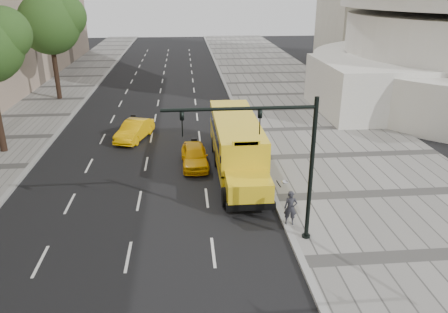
{
  "coord_description": "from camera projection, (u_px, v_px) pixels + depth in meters",
  "views": [
    {
      "loc": [
        1.55,
        -25.42,
        10.43
      ],
      "look_at": [
        3.5,
        -4.0,
        1.9
      ],
      "focal_mm": 35.0,
      "sensor_mm": 36.0,
      "label": 1
    }
  ],
  "objects": [
    {
      "name": "taxi_near",
      "position": [
        195.0,
        156.0,
        26.6
      ],
      "size": [
        1.69,
        3.93,
        1.32
      ],
      "primitive_type": "imported",
      "rotation": [
        0.0,
        0.0,
        0.03
      ],
      "color": "#F9B204",
      "rests_on": "ground"
    },
    {
      "name": "sidewalk_museum",
      "position": [
        349.0,
        156.0,
        28.23
      ],
      "size": [
        12.0,
        140.0,
        0.15
      ],
      "primitive_type": "cube",
      "color": "gray",
      "rests_on": "ground"
    },
    {
      "name": "traffic_signal",
      "position": [
        278.0,
        154.0,
        17.46
      ],
      "size": [
        6.18,
        0.36,
        6.4
      ],
      "color": "black",
      "rests_on": "ground"
    },
    {
      "name": "pedestrian",
      "position": [
        291.0,
        208.0,
        19.79
      ],
      "size": [
        0.66,
        0.5,
        1.63
      ],
      "primitive_type": "imported",
      "rotation": [
        0.0,
        0.0,
        -0.2
      ],
      "color": "#2A2A31",
      "rests_on": "sidewalk_museum"
    },
    {
      "name": "curb_far",
      "position": [
        30.0,
        167.0,
        26.54
      ],
      "size": [
        0.3,
        140.0,
        0.15
      ],
      "primitive_type": "cube",
      "color": "gray",
      "rests_on": "ground"
    },
    {
      "name": "school_bus",
      "position": [
        236.0,
        140.0,
        25.97
      ],
      "size": [
        2.96,
        11.56,
        3.19
      ],
      "color": "yellow",
      "rests_on": "ground"
    },
    {
      "name": "taxi_far",
      "position": [
        134.0,
        130.0,
        31.17
      ],
      "size": [
        2.68,
        4.41,
        1.37
      ],
      "primitive_type": "imported",
      "rotation": [
        0.0,
        0.0,
        -0.32
      ],
      "color": "#F9B204",
      "rests_on": "ground"
    },
    {
      "name": "tree_c",
      "position": [
        50.0,
        23.0,
        39.51
      ],
      "size": [
        6.23,
        5.54,
        9.85
      ],
      "color": "black",
      "rests_on": "ground"
    },
    {
      "name": "curb_museum",
      "position": [
        257.0,
        159.0,
        27.73
      ],
      "size": [
        0.3,
        140.0,
        0.15
      ],
      "primitive_type": "cube",
      "color": "gray",
      "rests_on": "ground"
    },
    {
      "name": "ground",
      "position": [
        162.0,
        163.0,
        27.25
      ],
      "size": [
        140.0,
        140.0,
        0.0
      ],
      "primitive_type": "plane",
      "color": "black",
      "rests_on": "ground"
    }
  ]
}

